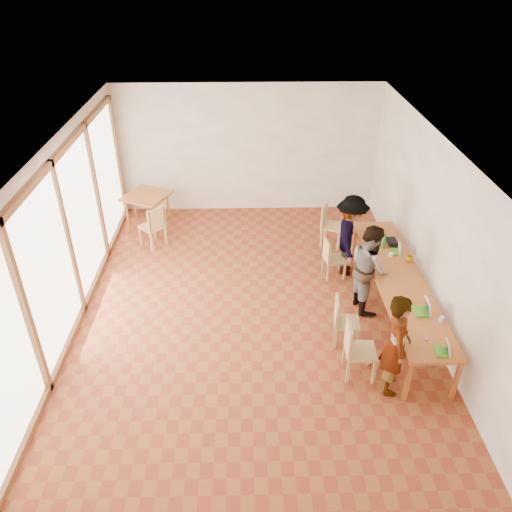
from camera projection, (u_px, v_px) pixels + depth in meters
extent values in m
plane|color=brown|center=(250.00, 308.00, 8.87)|extent=(8.00, 8.00, 0.00)
cube|color=white|center=(248.00, 149.00, 11.48)|extent=(6.00, 0.10, 3.00)
cube|color=white|center=(255.00, 444.00, 4.69)|extent=(6.00, 0.10, 3.00)
cube|color=white|center=(433.00, 233.00, 8.14)|extent=(0.10, 8.00, 3.00)
cube|color=white|center=(66.00, 237.00, 8.02)|extent=(0.10, 8.00, 3.00)
cube|color=white|center=(249.00, 144.00, 7.28)|extent=(6.00, 8.00, 0.04)
cube|color=#AD6226|center=(399.00, 279.00, 8.37)|extent=(0.80, 4.00, 0.05)
cube|color=#AD6226|center=(408.00, 381.00, 6.92)|extent=(0.06, 0.06, 0.70)
cube|color=#AD6226|center=(354.00, 241.00, 10.21)|extent=(0.06, 0.06, 0.70)
cube|color=#AD6226|center=(456.00, 380.00, 6.93)|extent=(0.06, 0.06, 0.70)
cube|color=#AD6226|center=(387.00, 240.00, 10.22)|extent=(0.06, 0.06, 0.70)
cube|color=#AD6226|center=(147.00, 196.00, 11.16)|extent=(0.90, 0.90, 0.05)
cube|color=#AD6226|center=(128.00, 219.00, 11.02)|extent=(0.05, 0.05, 0.70)
cube|color=#AD6226|center=(134.00, 204.00, 11.68)|extent=(0.05, 0.05, 0.70)
cube|color=#AD6226|center=(163.00, 219.00, 11.04)|extent=(0.05, 0.05, 0.70)
cube|color=#AD6226|center=(168.00, 203.00, 11.70)|extent=(0.05, 0.05, 0.70)
cube|color=tan|center=(361.00, 351.00, 7.28)|extent=(0.46, 0.46, 0.04)
cube|color=tan|center=(349.00, 338.00, 7.15)|extent=(0.06, 0.44, 0.46)
cube|color=tan|center=(347.00, 322.00, 7.92)|extent=(0.43, 0.43, 0.04)
cube|color=tan|center=(337.00, 311.00, 7.81)|extent=(0.08, 0.39, 0.41)
cube|color=tan|center=(335.00, 259.00, 9.54)|extent=(0.43, 0.43, 0.04)
cube|color=tan|center=(327.00, 250.00, 9.40)|extent=(0.09, 0.38, 0.40)
cube|color=tan|center=(332.00, 226.00, 10.55)|extent=(0.56, 0.56, 0.04)
cube|color=tan|center=(324.00, 214.00, 10.48)|extent=(0.20, 0.42, 0.45)
cube|color=tan|center=(152.00, 227.00, 10.52)|extent=(0.62, 0.62, 0.04)
cube|color=tan|center=(157.00, 219.00, 10.27)|extent=(0.33, 0.35, 0.46)
imported|color=gray|center=(396.00, 345.00, 6.87)|extent=(0.48, 0.64, 1.62)
imported|color=gray|center=(369.00, 268.00, 8.53)|extent=(0.71, 0.86, 1.61)
imported|color=gray|center=(350.00, 236.00, 9.45)|extent=(0.79, 1.14, 1.63)
cube|color=green|center=(441.00, 351.00, 6.83)|extent=(0.19, 0.25, 0.02)
cube|color=white|center=(448.00, 347.00, 6.77)|extent=(0.10, 0.22, 0.19)
cube|color=green|center=(420.00, 311.00, 7.57)|extent=(0.20, 0.28, 0.03)
cube|color=white|center=(428.00, 306.00, 7.52)|extent=(0.09, 0.26, 0.23)
cube|color=green|center=(395.00, 252.00, 9.05)|extent=(0.23, 0.27, 0.02)
cube|color=white|center=(400.00, 248.00, 8.99)|extent=(0.13, 0.22, 0.19)
imported|color=#CF9B0A|center=(410.00, 259.00, 8.78)|extent=(0.16, 0.16, 0.10)
cylinder|color=#1A8025|center=(384.00, 241.00, 9.12)|extent=(0.07, 0.07, 0.28)
cylinder|color=silver|center=(442.00, 319.00, 7.36)|extent=(0.07, 0.07, 0.09)
cylinder|color=white|center=(391.00, 255.00, 8.93)|extent=(0.08, 0.08, 0.06)
cube|color=#C1457E|center=(426.00, 338.00, 7.06)|extent=(0.05, 0.10, 0.01)
cube|color=black|center=(392.00, 242.00, 9.28)|extent=(0.16, 0.26, 0.09)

